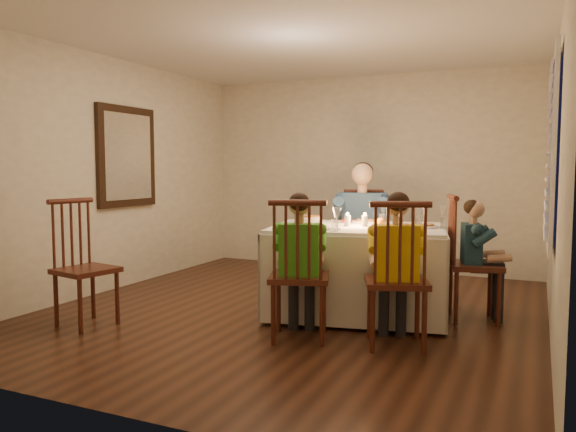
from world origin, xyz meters
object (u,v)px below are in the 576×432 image
at_px(chair_adult, 361,294).
at_px(child_yellow, 395,346).
at_px(dining_table, 357,252).
at_px(chair_near_right, 395,346).
at_px(chair_near_left, 299,338).
at_px(serving_bowl, 310,219).
at_px(child_green, 299,338).
at_px(adult, 361,294).
at_px(child_teal, 473,320).
at_px(chair_end, 473,320).
at_px(chair_extra, 88,326).

height_order(chair_adult, child_yellow, child_yellow).
distance_m(dining_table, child_yellow, 1.12).
xyz_separation_m(chair_adult, chair_near_right, (0.76, -1.63, 0.00)).
bearing_deg(chair_near_left, child_yellow, 171.07).
bearing_deg(serving_bowl, child_green, -72.44).
height_order(chair_near_right, child_green, child_green).
bearing_deg(adult, child_yellow, -76.50).
height_order(chair_adult, child_green, child_green).
distance_m(adult, serving_bowl, 1.15).
bearing_deg(chair_adult, child_teal, -38.14).
xyz_separation_m(chair_near_left, adult, (-0.01, 1.76, 0.00)).
xyz_separation_m(chair_near_left, child_yellow, (0.75, 0.13, 0.00)).
xyz_separation_m(chair_near_left, chair_end, (1.22, 1.14, 0.00)).
distance_m(chair_near_left, chair_extra, 1.88).
xyz_separation_m(dining_table, chair_end, (1.02, 0.24, -0.59)).
bearing_deg(child_teal, chair_adult, 47.92).
bearing_deg(chair_near_left, dining_table, -121.29).
height_order(dining_table, chair_extra, dining_table).
relative_size(adult, child_green, 1.22).
bearing_deg(chair_adult, dining_table, -87.56).
xyz_separation_m(chair_near_left, serving_bowl, (-0.34, 1.07, 0.86)).
distance_m(chair_adult, serving_bowl, 1.15).
relative_size(chair_near_left, child_yellow, 0.95).
distance_m(child_yellow, child_teal, 1.12).
bearing_deg(chair_end, dining_table, 87.58).
distance_m(chair_end, adult, 1.37).
distance_m(child_green, child_yellow, 0.76).
distance_m(chair_near_left, child_yellow, 0.76).
bearing_deg(chair_end, chair_near_right, 139.68).
bearing_deg(adult, chair_end, -38.14).
relative_size(chair_adult, chair_extra, 1.02).
relative_size(dining_table, chair_extra, 1.61).
xyz_separation_m(chair_extra, child_teal, (3.05, 1.56, 0.00)).
relative_size(dining_table, chair_adult, 1.57).
relative_size(child_green, child_yellow, 0.99).
relative_size(chair_near_left, child_teal, 1.04).
bearing_deg(child_yellow, chair_extra, -7.49).
bearing_deg(chair_extra, chair_adult, -28.57).
bearing_deg(chair_near_right, chair_adult, -84.25).
bearing_deg(chair_extra, child_yellow, -66.70).
distance_m(chair_adult, chair_extra, 2.83).
bearing_deg(child_green, chair_extra, -5.91).
relative_size(child_teal, serving_bowl, 4.51).
xyz_separation_m(dining_table, chair_extra, (-2.03, -1.32, -0.59)).
xyz_separation_m(chair_adult, chair_end, (1.23, -0.61, 0.00)).
xyz_separation_m(chair_near_right, adult, (-0.76, 1.63, 0.00)).
relative_size(chair_adult, child_yellow, 0.95).
bearing_deg(chair_near_right, chair_near_left, -9.64).
height_order(chair_extra, serving_bowl, serving_bowl).
bearing_deg(child_teal, chair_extra, 101.47).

